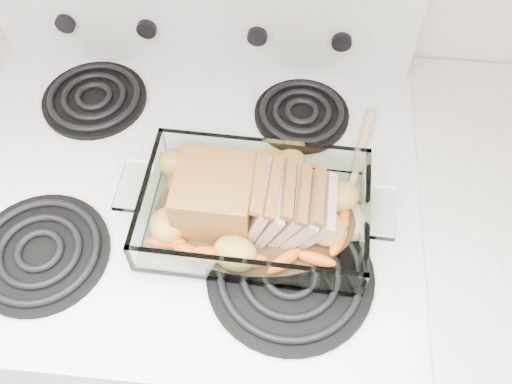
# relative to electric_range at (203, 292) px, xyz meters

# --- Properties ---
(electric_range) EXTENTS (0.78, 0.70, 1.12)m
(electric_range) POSITION_rel_electric_range_xyz_m (0.00, 0.00, 0.00)
(electric_range) COLOR silver
(electric_range) RESTS_ON ground
(counter_right) EXTENTS (0.58, 0.68, 0.93)m
(counter_right) POSITION_rel_electric_range_xyz_m (0.66, -0.00, -0.02)
(counter_right) COLOR silver
(counter_right) RESTS_ON ground
(baking_dish) EXTENTS (0.34, 0.22, 0.07)m
(baking_dish) POSITION_rel_electric_range_xyz_m (0.13, -0.07, 0.48)
(baking_dish) COLOR white
(baking_dish) RESTS_ON electric_range
(pork_roast) EXTENTS (0.24, 0.12, 0.09)m
(pork_roast) POSITION_rel_electric_range_xyz_m (0.11, -0.07, 0.51)
(pork_roast) COLOR #935C24
(pork_roast) RESTS_ON baking_dish
(roast_vegetables) EXTENTS (0.38, 0.21, 0.05)m
(roast_vegetables) POSITION_rel_electric_range_xyz_m (0.12, -0.03, 0.49)
(roast_vegetables) COLOR #DA5217
(roast_vegetables) RESTS_ON baking_dish
(wooden_spoon) EXTENTS (0.07, 0.27, 0.02)m
(wooden_spoon) POSITION_rel_electric_range_xyz_m (0.29, -0.01, 0.46)
(wooden_spoon) COLOR #E7BD8C
(wooden_spoon) RESTS_ON electric_range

